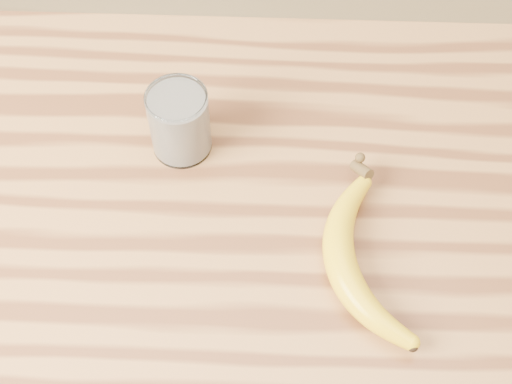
{
  "coord_description": "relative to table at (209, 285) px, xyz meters",
  "views": [
    {
      "loc": [
        0.08,
        -0.44,
        1.68
      ],
      "look_at": [
        0.06,
        0.05,
        0.93
      ],
      "focal_mm": 50.0,
      "sensor_mm": 36.0,
      "label": 1
    }
  ],
  "objects": [
    {
      "name": "smoothie_glass",
      "position": [
        -0.04,
        0.15,
        0.18
      ],
      "size": [
        0.08,
        0.08,
        0.1
      ],
      "color": "white",
      "rests_on": "table"
    },
    {
      "name": "banana",
      "position": [
        0.17,
        -0.04,
        0.15
      ],
      "size": [
        0.18,
        0.34,
        0.04
      ],
      "primitive_type": null,
      "rotation": [
        0.0,
        0.0,
        0.2
      ],
      "color": "gold",
      "rests_on": "table"
    },
    {
      "name": "table",
      "position": [
        0.0,
        0.0,
        0.0
      ],
      "size": [
        1.2,
        0.8,
        0.9
      ],
      "color": "#9C6535",
      "rests_on": "ground"
    }
  ]
}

